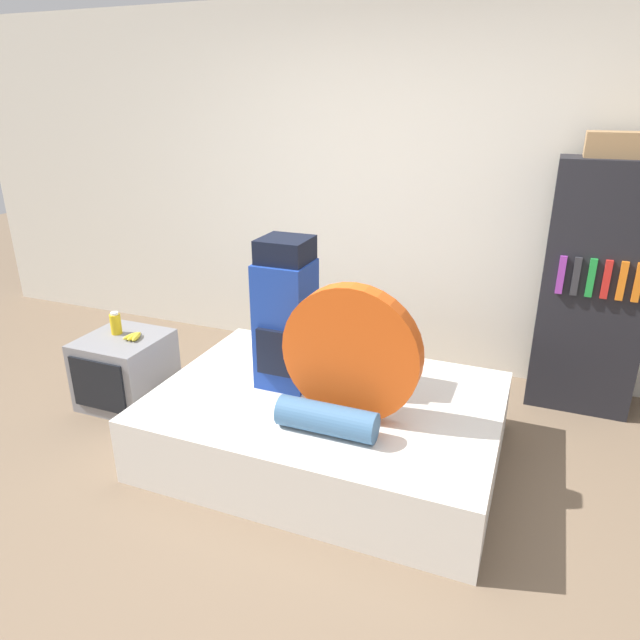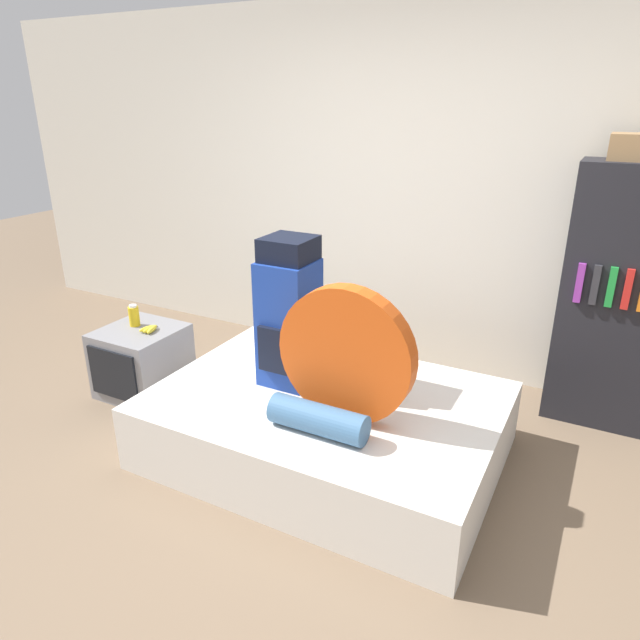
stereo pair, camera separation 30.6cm
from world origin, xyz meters
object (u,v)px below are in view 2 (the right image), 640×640
Objects in this scene: tent_bag at (346,355)px; canister at (134,316)px; bookshelf at (616,300)px; backpack at (289,314)px; sleeping_roll at (318,419)px; television at (142,361)px.

canister is at bearing 171.19° from tent_bag.
canister is 3.11m from bookshelf.
backpack is 0.68m from sleeping_roll.
tent_bag is 1.42× the size of sleeping_roll.
tent_bag reaches higher than television.
bookshelf reaches higher than sleeping_roll.
backpack reaches higher than canister.
backpack reaches higher than tent_bag.
sleeping_roll is 0.95× the size of television.
sleeping_roll is at bearing -128.43° from bookshelf.
backpack is 1.19× the size of tent_bag.
canister is (-1.69, 0.47, 0.08)m from sleeping_roll.
bookshelf is (2.83, 1.12, 0.57)m from television.
tent_bag reaches higher than sleeping_roll.
bookshelf reaches higher than canister.
canister is (-0.07, 0.05, 0.31)m from television.
sleeping_roll is 1.75m from canister.
sleeping_roll is at bearing -15.42° from canister.
canister is at bearing 147.09° from television.
canister reaches higher than television.
sleeping_roll is (-0.06, -0.20, -0.28)m from tent_bag.
television is 3.10m from bookshelf.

